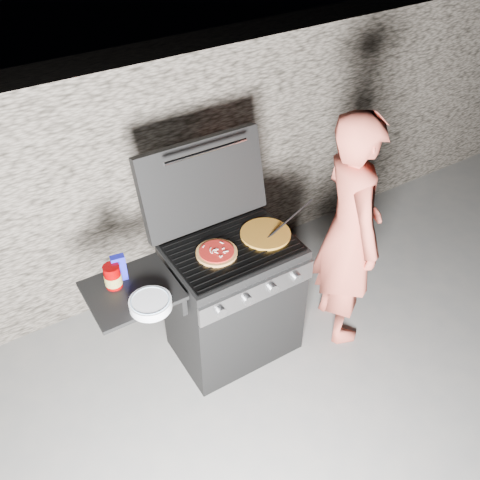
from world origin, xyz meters
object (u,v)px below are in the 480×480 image
gas_grill (201,314)px  sauce_jar (113,276)px  pizza_topped (217,252)px  person (349,232)px

gas_grill → sauce_jar: size_ratio=9.09×
gas_grill → pizza_topped: pizza_topped is taller
gas_grill → pizza_topped: (0.14, 0.00, 0.47)m
gas_grill → pizza_topped: bearing=0.9°
pizza_topped → gas_grill: bearing=-179.1°
gas_grill → person: size_ratio=0.78×
person → pizza_topped: bearing=94.1°
pizza_topped → person: person is taller
sauce_jar → person: person is taller
sauce_jar → person: bearing=-10.7°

